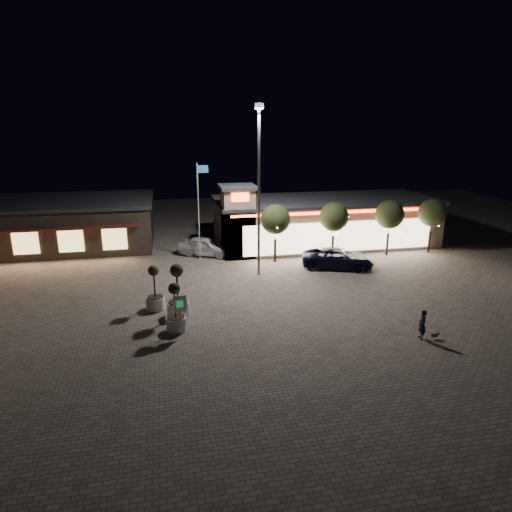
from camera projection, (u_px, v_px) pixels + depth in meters
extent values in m
plane|color=#71665C|center=(253.00, 320.00, 26.66)|extent=(90.00, 90.00, 0.00)
cube|color=gray|center=(324.00, 222.00, 43.05)|extent=(20.00, 8.00, 4.00)
cube|color=#262628|center=(325.00, 200.00, 42.44)|extent=(20.40, 8.40, 0.30)
cube|color=#FFE3BF|center=(340.00, 237.00, 39.36)|extent=(17.00, 0.12, 2.60)
cube|color=#FF3714|center=(341.00, 212.00, 38.72)|extent=(19.00, 0.10, 0.18)
cube|color=gray|center=(238.00, 223.00, 38.59)|extent=(2.60, 2.60, 5.80)
cube|color=#262628|center=(237.00, 187.00, 37.72)|extent=(3.00, 3.00, 0.30)
cube|color=#FF3714|center=(240.00, 197.00, 36.64)|extent=(1.40, 0.10, 0.70)
cube|color=#382D23|center=(63.00, 224.00, 42.20)|extent=(16.00, 10.00, 4.00)
cube|color=#262628|center=(60.00, 201.00, 41.59)|extent=(16.40, 10.40, 0.30)
cube|color=#591E19|center=(49.00, 229.00, 36.90)|extent=(14.40, 0.80, 0.15)
cube|color=#FFD272|center=(26.00, 243.00, 37.18)|extent=(2.00, 0.12, 1.80)
cube|color=#FFD272|center=(71.00, 241.00, 37.85)|extent=(2.00, 0.12, 1.80)
cube|color=#FFD272|center=(115.00, 239.00, 38.53)|extent=(2.00, 0.12, 1.80)
cylinder|color=gray|center=(259.00, 196.00, 32.86)|extent=(0.20, 0.20, 12.00)
cube|color=gray|center=(259.00, 105.00, 31.11)|extent=(0.60, 0.40, 0.35)
cube|color=white|center=(259.00, 109.00, 31.16)|extent=(0.45, 0.30, 0.08)
cylinder|color=white|center=(199.00, 212.00, 37.36)|extent=(0.10, 0.10, 8.00)
cube|color=#22527F|center=(203.00, 169.00, 36.45)|extent=(0.90, 0.04, 0.60)
cylinder|color=#332319|center=(275.00, 250.00, 37.49)|extent=(0.20, 0.20, 1.92)
sphere|color=#2D3819|center=(275.00, 219.00, 36.75)|extent=(2.42, 2.42, 2.42)
cylinder|color=#332319|center=(333.00, 247.00, 38.45)|extent=(0.20, 0.20, 1.92)
sphere|color=#2D3819|center=(334.00, 217.00, 37.71)|extent=(2.42, 2.42, 2.42)
cylinder|color=#332319|center=(387.00, 244.00, 39.41)|extent=(0.20, 0.20, 1.92)
sphere|color=#2D3819|center=(390.00, 214.00, 38.67)|extent=(2.42, 2.42, 2.42)
cylinder|color=#332319|center=(429.00, 242.00, 40.18)|extent=(0.20, 0.20, 1.92)
sphere|color=#2D3819|center=(432.00, 213.00, 39.44)|extent=(2.42, 2.42, 2.42)
imported|color=black|center=(338.00, 258.00, 35.97)|extent=(6.19, 4.34, 1.57)
imported|color=silver|center=(206.00, 246.00, 39.32)|extent=(5.07, 3.79, 1.61)
imported|color=black|center=(422.00, 325.00, 24.13)|extent=(0.47, 0.64, 1.63)
cube|color=#59514C|center=(434.00, 335.00, 24.25)|extent=(0.39, 0.18, 0.20)
sphere|color=#59514C|center=(438.00, 333.00, 24.26)|extent=(0.18, 0.18, 0.18)
cylinder|color=silver|center=(156.00, 303.00, 28.13)|extent=(1.15, 1.15, 0.77)
cylinder|color=black|center=(155.00, 297.00, 28.02)|extent=(1.00, 1.00, 0.06)
cylinder|color=#332319|center=(154.00, 283.00, 27.76)|extent=(0.10, 0.10, 1.73)
sphere|color=#2D3819|center=(153.00, 271.00, 27.53)|extent=(0.67, 0.67, 0.67)
cylinder|color=silver|center=(176.00, 324.00, 25.29)|extent=(1.13, 1.13, 0.76)
cylinder|color=black|center=(176.00, 317.00, 25.18)|extent=(0.98, 0.98, 0.06)
cylinder|color=#332319|center=(175.00, 302.00, 24.93)|extent=(0.09, 0.09, 1.70)
sphere|color=#2D3819|center=(174.00, 288.00, 24.71)|extent=(0.66, 0.66, 0.66)
cylinder|color=silver|center=(178.00, 309.00, 27.09)|extent=(1.32, 1.32, 0.88)
cylinder|color=black|center=(178.00, 302.00, 26.96)|extent=(1.15, 1.15, 0.07)
cylinder|color=#332319|center=(177.00, 286.00, 26.67)|extent=(0.11, 0.11, 1.98)
sphere|color=#2D3819|center=(176.00, 270.00, 26.41)|extent=(0.77, 0.77, 0.77)
cylinder|color=gray|center=(181.00, 322.00, 24.85)|extent=(0.09, 0.09, 1.33)
cube|color=white|center=(180.00, 304.00, 24.55)|extent=(0.72, 0.18, 0.94)
cube|color=#189531|center=(180.00, 304.00, 24.51)|extent=(0.39, 0.08, 0.39)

